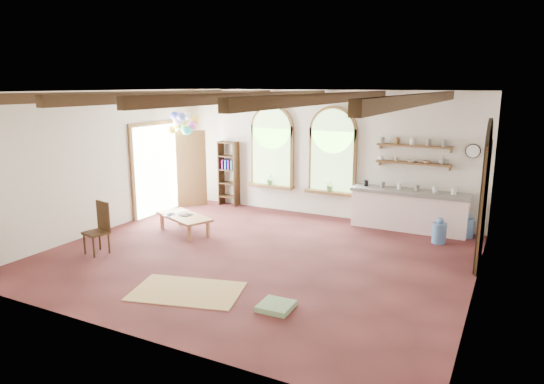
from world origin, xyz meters
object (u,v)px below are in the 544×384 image
Objects in this scene: kitchen_counter at (409,210)px; balloon_cluster at (183,123)px; coffee_table at (184,217)px; side_chair at (98,239)px.

balloon_cluster is at bearing -170.74° from kitchen_counter.
coffee_table is (-4.50, -2.60, -0.11)m from kitchen_counter.
kitchen_counter is at bearing 30.02° from coffee_table.
balloon_cluster reaches higher than kitchen_counter.
kitchen_counter is 2.56× the size of side_chair.
kitchen_counter reaches higher than coffee_table.
balloon_cluster is (-5.71, -0.93, 1.86)m from kitchen_counter.
balloon_cluster reaches higher than coffee_table.
kitchen_counter is 1.68× the size of coffee_table.
side_chair is 4.15m from balloon_cluster.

